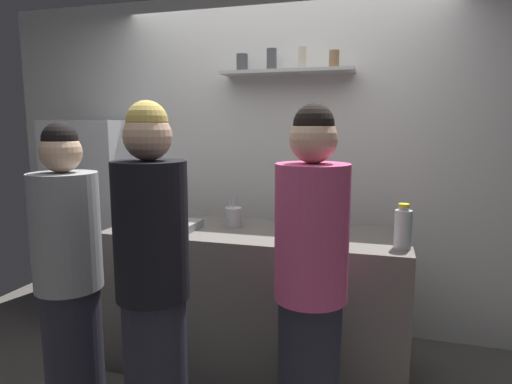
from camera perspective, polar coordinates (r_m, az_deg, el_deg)
back_wall_assembly at (r=3.46m, az=3.31°, el=3.81°), size 4.80×0.32×2.60m
refrigerator at (r=3.75m, az=-19.45°, el=-3.83°), size 0.62×0.65×1.64m
counter at (r=2.95m, az=0.00°, el=-13.87°), size 1.89×0.70×0.93m
baking_pan at (r=2.91m, az=-10.85°, el=-4.21°), size 0.34×0.24×0.05m
utensil_holder at (r=2.90m, az=-2.97°, el=-3.29°), size 0.11×0.11×0.22m
wine_bottle_dark_glass at (r=2.96m, az=-15.46°, el=-2.50°), size 0.08×0.08×0.28m
wine_bottle_green_glass at (r=2.81m, az=7.77°, el=-2.56°), size 0.07×0.07×0.32m
water_bottle_plastic at (r=2.51m, az=18.68°, el=-4.49°), size 0.09×0.09×0.25m
person_pink_top at (r=2.09m, az=7.16°, el=-12.55°), size 0.34×0.34×1.69m
person_grey_hoodie at (r=2.51m, az=-23.24°, el=-10.69°), size 0.34×0.34×1.61m
person_blonde at (r=2.13m, az=-13.31°, el=-12.07°), size 0.34×0.34×1.71m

